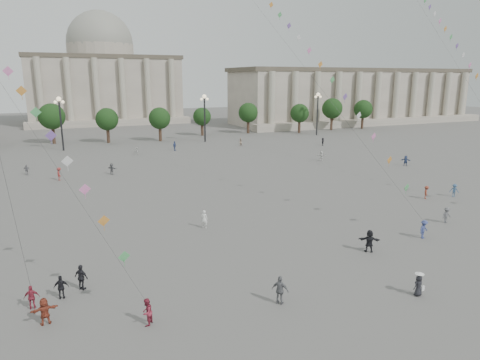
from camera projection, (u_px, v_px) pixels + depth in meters
name	position (u px, v px, depth m)	size (l,w,h in m)	color
ground	(331.00, 291.00, 29.21)	(360.00, 360.00, 0.00)	#5E5B59
hall_east	(354.00, 96.00, 140.09)	(84.00, 26.22, 17.20)	gray
hall_central	(103.00, 78.00, 141.15)	(48.30, 34.30, 35.50)	gray
tree_row	(131.00, 118.00, 97.52)	(137.12, 5.12, 8.00)	#38261C
lamp_post_mid_west	(60.00, 114.00, 84.11)	(2.00, 0.90, 10.65)	#262628
lamp_post_mid_east	(205.00, 109.00, 95.75)	(2.00, 0.90, 10.65)	#262628
lamp_post_far_east	(318.00, 106.00, 107.39)	(2.00, 0.90, 10.65)	#262628
person_crowd_0	(175.00, 146.00, 85.48)	(1.12, 0.47, 1.91)	#38487E
person_crowd_3	(369.00, 241.00, 35.58)	(1.78, 0.57, 1.92)	black
person_crowd_4	(137.00, 151.00, 80.99)	(1.37, 0.44, 1.48)	silver
person_crowd_6	(447.00, 215.00, 42.75)	(1.05, 0.60, 1.62)	#5A5A5E
person_crowd_7	(321.00, 156.00, 74.98)	(1.61, 0.51, 1.73)	white
person_crowd_8	(426.00, 192.00, 51.35)	(1.03, 0.59, 1.59)	brown
person_crowd_9	(323.00, 142.00, 92.09)	(1.53, 0.49, 1.65)	black
person_crowd_12	(112.00, 169.00, 64.44)	(1.55, 0.49, 1.68)	slate
person_crowd_13	(204.00, 219.00, 41.28)	(0.66, 0.43, 1.81)	white
person_crowd_14	(454.00, 190.00, 52.24)	(1.04, 0.60, 1.61)	#3A5A83
person_crowd_16	(26.00, 170.00, 64.06)	(0.91, 0.38, 1.56)	slate
person_crowd_17	(59.00, 174.00, 60.63)	(1.20, 0.69, 1.86)	maroon
person_crowd_18	(406.00, 161.00, 70.84)	(1.58, 0.50, 1.70)	navy
person_crowd_19	(240.00, 142.00, 91.37)	(0.82, 0.64, 1.69)	#9F866E
tourist_0	(32.00, 297.00, 26.80)	(0.92, 0.38, 1.57)	#9A2A3D
tourist_1	(81.00, 277.00, 29.19)	(1.07, 0.44, 1.82)	black
tourist_2	(45.00, 311.00, 25.11)	(1.55, 0.49, 1.67)	#963D28
tourist_3	(280.00, 290.00, 27.33)	(1.12, 0.47, 1.91)	slate
tourist_4	(61.00, 287.00, 28.03)	(0.95, 0.40, 1.62)	black
kite_flyer_0	(147.00, 312.00, 25.01)	(0.81, 0.63, 1.67)	maroon
kite_flyer_1	(424.00, 229.00, 38.62)	(1.12, 0.64, 1.73)	#394480
hat_person	(419.00, 284.00, 28.42)	(0.78, 0.60, 1.69)	black
kite_train_east	(440.00, 25.00, 62.61)	(18.42, 45.24, 61.99)	#3F3F3F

